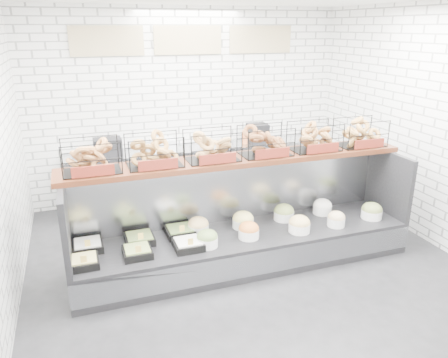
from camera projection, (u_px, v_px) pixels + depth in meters
name	position (u px, v px, depth m)	size (l,w,h in m)	color
ground	(254.00, 274.00, 5.02)	(5.50, 5.50, 0.00)	black
room_shell	(237.00, 87.00, 4.88)	(5.02, 5.51, 3.01)	white
display_case	(243.00, 236.00, 5.22)	(4.00, 0.90, 1.20)	black
bagel_shelf	(240.00, 146.00, 5.02)	(4.10, 0.50, 0.40)	#3B180C
prep_counter	(196.00, 173.00, 7.03)	(4.00, 0.60, 1.20)	#93969B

